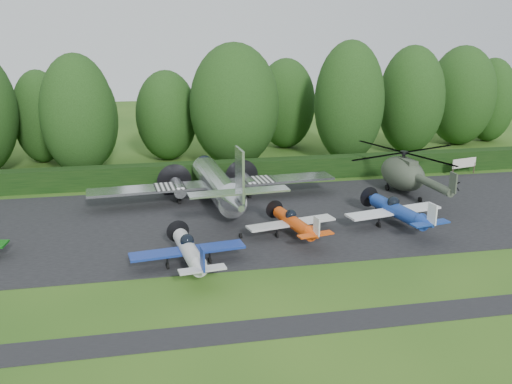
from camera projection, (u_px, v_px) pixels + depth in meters
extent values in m
plane|color=#204814|center=(240.00, 278.00, 33.79)|extent=(160.00, 160.00, 0.00)
cube|color=black|center=(218.00, 222.00, 43.19)|extent=(70.00, 18.00, 0.01)
cube|color=black|center=(260.00, 330.00, 28.15)|extent=(70.00, 2.00, 0.00)
cube|color=black|center=(203.00, 183.00, 53.52)|extent=(90.00, 1.60, 2.00)
cylinder|color=silver|center=(217.00, 184.00, 46.75)|extent=(2.17, 11.32, 2.17)
cone|color=silver|center=(208.00, 165.00, 52.70)|extent=(2.17, 1.42, 2.17)
cone|color=silver|center=(229.00, 203.00, 40.23)|extent=(2.17, 2.83, 2.17)
sphere|color=black|center=(209.00, 163.00, 51.72)|extent=(1.42, 1.42, 1.42)
cube|color=silver|center=(216.00, 184.00, 47.72)|extent=(20.76, 2.26, 0.21)
cube|color=white|center=(170.00, 185.00, 46.99)|extent=(2.45, 2.36, 0.05)
cube|color=white|center=(260.00, 180.00, 48.38)|extent=(2.45, 2.36, 0.05)
cylinder|color=silver|center=(179.00, 187.00, 47.76)|extent=(1.04, 3.02, 1.04)
cylinder|color=silver|center=(250.00, 183.00, 48.87)|extent=(1.04, 3.02, 1.04)
cylinder|color=black|center=(177.00, 180.00, 49.76)|extent=(3.02, 0.03, 3.02)
cylinder|color=black|center=(245.00, 177.00, 50.86)|extent=(3.02, 0.03, 3.02)
cube|color=silver|center=(230.00, 192.00, 39.22)|extent=(7.08, 1.32, 0.13)
cube|color=silver|center=(231.00, 175.00, 38.57)|extent=(0.17, 2.08, 3.59)
cylinder|color=black|center=(180.00, 200.00, 47.71)|extent=(0.24, 0.85, 0.85)
cylinder|color=black|center=(251.00, 196.00, 48.82)|extent=(0.24, 0.85, 0.85)
cylinder|color=black|center=(232.00, 237.00, 39.77)|extent=(0.17, 0.42, 0.42)
cylinder|color=silver|center=(189.00, 251.00, 34.83)|extent=(0.98, 5.63, 0.98)
sphere|color=black|center=(188.00, 241.00, 35.27)|extent=(0.86, 0.86, 0.86)
cube|color=navy|center=(189.00, 250.00, 35.35)|extent=(7.17, 1.33, 0.14)
cube|color=silver|center=(194.00, 270.00, 31.58)|extent=(2.66, 0.72, 0.10)
cube|color=navy|center=(194.00, 260.00, 31.29)|extent=(0.10, 0.82, 1.33)
cylinder|color=black|center=(185.00, 231.00, 38.24)|extent=(1.54, 0.02, 1.54)
cylinder|color=black|center=(168.00, 265.00, 35.15)|extent=(0.14, 0.45, 0.45)
cylinder|color=black|center=(211.00, 262.00, 35.63)|extent=(0.14, 0.45, 0.45)
cylinder|color=black|center=(187.00, 249.00, 37.61)|extent=(0.12, 0.41, 0.41)
cylinder|color=#E44A0D|center=(294.00, 223.00, 39.95)|extent=(0.90, 5.15, 0.90)
sphere|color=black|center=(292.00, 215.00, 40.36)|extent=(0.79, 0.79, 0.79)
cube|color=silver|center=(293.00, 223.00, 40.43)|extent=(6.55, 1.22, 0.13)
cube|color=#E44A0D|center=(306.00, 236.00, 36.98)|extent=(2.43, 0.65, 0.09)
cube|color=silver|center=(307.00, 227.00, 36.72)|extent=(0.09, 0.75, 1.22)
cylinder|color=black|center=(283.00, 208.00, 43.07)|extent=(1.40, 0.02, 1.40)
cylinder|color=black|center=(276.00, 234.00, 40.24)|extent=(0.13, 0.41, 0.41)
cylinder|color=black|center=(310.00, 232.00, 40.69)|extent=(0.13, 0.41, 0.41)
cylinder|color=black|center=(286.00, 223.00, 42.49)|extent=(0.11, 0.37, 0.37)
cylinder|color=navy|center=(398.00, 211.00, 41.89)|extent=(1.04, 5.99, 1.04)
sphere|color=black|center=(395.00, 202.00, 42.37)|extent=(0.91, 0.91, 0.91)
cube|color=white|center=(395.00, 211.00, 42.45)|extent=(7.62, 1.41, 0.15)
cube|color=navy|center=(421.00, 224.00, 38.44)|extent=(2.83, 0.76, 0.11)
cube|color=white|center=(423.00, 215.00, 38.13)|extent=(0.11, 0.87, 1.41)
cylinder|color=black|center=(378.00, 196.00, 45.52)|extent=(1.63, 0.02, 1.63)
cylinder|color=black|center=(378.00, 224.00, 42.23)|extent=(0.15, 0.48, 0.48)
cylinder|color=black|center=(413.00, 221.00, 42.75)|extent=(0.15, 0.48, 0.48)
cylinder|color=black|center=(382.00, 212.00, 44.85)|extent=(0.13, 0.44, 0.44)
ellipsoid|color=#3B4434|center=(402.00, 173.00, 50.15)|extent=(3.01, 5.52, 2.89)
cylinder|color=#3B4434|center=(426.00, 184.00, 45.98)|extent=(0.68, 5.79, 0.68)
cube|color=#3B4434|center=(446.00, 183.00, 42.92)|extent=(0.12, 0.87, 1.55)
cylinder|color=black|center=(404.00, 157.00, 49.73)|extent=(0.29, 0.29, 0.77)
cylinder|color=black|center=(404.00, 153.00, 49.61)|extent=(0.68, 0.68, 0.24)
cylinder|color=black|center=(404.00, 153.00, 49.61)|extent=(11.59, 11.59, 0.06)
cube|color=#3B4434|center=(407.00, 163.00, 49.10)|extent=(0.87, 1.93, 0.68)
ellipsoid|color=black|center=(395.00, 168.00, 51.57)|extent=(1.83, 1.83, 1.65)
cylinder|color=black|center=(387.00, 187.00, 51.12)|extent=(0.17, 0.54, 0.54)
cylinder|color=black|center=(407.00, 186.00, 51.47)|extent=(0.17, 0.54, 0.54)
cylinder|color=black|center=(417.00, 200.00, 47.68)|extent=(0.15, 0.46, 0.46)
cylinder|color=#3F3326|center=(451.00, 170.00, 55.99)|extent=(0.11, 0.11, 1.10)
cylinder|color=#3F3326|center=(476.00, 169.00, 56.50)|extent=(0.11, 0.11, 1.10)
cube|color=beige|center=(464.00, 163.00, 56.06)|extent=(2.95, 0.07, 0.92)
cylinder|color=black|center=(81.00, 156.00, 55.83)|extent=(0.70, 0.70, 3.86)
ellipsoid|color=#1A3511|center=(78.00, 115.00, 54.68)|extent=(7.09, 7.09, 11.80)
cylinder|color=black|center=(235.00, 146.00, 59.29)|extent=(0.70, 0.70, 4.14)
ellipsoid|color=#1A3511|center=(234.00, 106.00, 58.06)|extent=(9.14, 9.14, 12.65)
cylinder|color=black|center=(285.00, 133.00, 68.03)|extent=(0.70, 0.70, 3.45)
ellipsoid|color=#1A3511|center=(286.00, 104.00, 67.00)|extent=(6.91, 6.91, 10.53)
cylinder|color=black|center=(347.00, 142.00, 61.11)|extent=(0.70, 0.70, 4.19)
ellipsoid|color=#1A3511|center=(349.00, 102.00, 59.86)|extent=(7.34, 7.34, 12.82)
cylinder|color=black|center=(458.00, 129.00, 69.77)|extent=(0.70, 0.70, 3.89)
ellipsoid|color=#1A3511|center=(461.00, 96.00, 68.61)|extent=(8.00, 8.00, 11.89)
cylinder|color=black|center=(488.00, 128.00, 71.69)|extent=(0.70, 0.70, 3.38)
ellipsoid|color=#1A3511|center=(491.00, 100.00, 70.68)|extent=(5.98, 5.98, 10.32)
cylinder|color=black|center=(43.00, 147.00, 60.98)|extent=(0.70, 0.70, 3.22)
ellipsoid|color=#1A3511|center=(40.00, 117.00, 60.02)|extent=(5.53, 5.53, 9.83)
cylinder|color=black|center=(168.00, 145.00, 62.22)|extent=(0.70, 0.70, 3.17)
ellipsoid|color=#1A3511|center=(167.00, 115.00, 61.28)|extent=(6.59, 6.59, 9.67)
cylinder|color=black|center=(408.00, 136.00, 65.16)|extent=(0.70, 0.70, 3.97)
ellipsoid|color=#1A3511|center=(411.00, 100.00, 63.99)|extent=(7.35, 7.35, 12.12)
cylinder|color=black|center=(92.00, 151.00, 59.03)|extent=(0.70, 0.70, 3.33)
ellipsoid|color=#1A3511|center=(89.00, 118.00, 58.04)|extent=(5.86, 5.86, 10.17)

